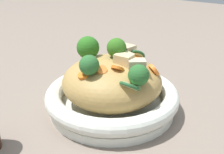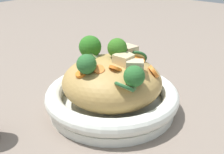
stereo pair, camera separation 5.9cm
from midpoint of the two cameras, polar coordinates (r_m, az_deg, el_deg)
The scene contains 7 objects.
ground_plane at distance 0.62m, azimuth 2.71°, elevation -6.60°, with size 3.00×3.00×0.00m, color gray.
serving_bowl at distance 0.61m, azimuth 2.76°, elevation -4.38°, with size 0.29×0.29×0.05m.
noodle_heap at distance 0.59m, azimuth 2.85°, elevation -0.92°, with size 0.21×0.21×0.10m.
broccoli_florets at distance 0.56m, azimuth 1.13°, elevation 4.21°, with size 0.13×0.20×0.07m.
carrot_coins at distance 0.56m, azimuth 5.52°, elevation 2.11°, with size 0.15×0.12×0.04m.
zucchini_slices at distance 0.57m, azimuth 4.96°, elevation 2.42°, with size 0.15×0.17×0.05m.
chicken_chunks at distance 0.57m, azimuth 6.23°, elevation 3.55°, with size 0.09×0.10×0.04m.
Camera 2 is at (0.40, 0.35, 0.32)m, focal length 44.91 mm.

